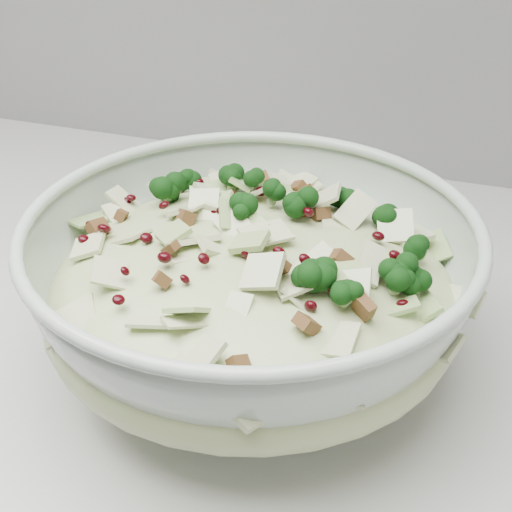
{
  "coord_description": "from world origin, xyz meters",
  "views": [
    {
      "loc": [
        0.65,
        1.21,
        1.25
      ],
      "look_at": [
        0.51,
        1.61,
        0.99
      ],
      "focal_mm": 50.0,
      "sensor_mm": 36.0,
      "label": 1
    }
  ],
  "objects": [
    {
      "name": "mixing_bowl",
      "position": [
        0.51,
        1.6,
        0.96
      ],
      "size": [
        0.38,
        0.38,
        0.12
      ],
      "rotation": [
        0.0,
        0.0,
        -0.25
      ],
      "color": "#ABBCAC",
      "rests_on": "counter"
    },
    {
      "name": "salad",
      "position": [
        0.51,
        1.6,
        0.98
      ],
      "size": [
        0.39,
        0.39,
        0.13
      ],
      "rotation": [
        0.0,
        0.0,
        -0.49
      ],
      "color": "#C6D08E",
      "rests_on": "mixing_bowl"
    }
  ]
}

